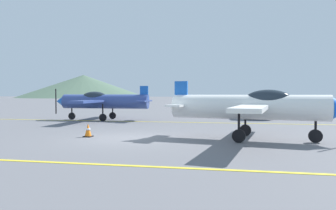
# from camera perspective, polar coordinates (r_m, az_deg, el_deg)

# --- Properties ---
(ground_plane) EXTENTS (400.00, 400.00, 0.00)m
(ground_plane) POSITION_cam_1_polar(r_m,az_deg,el_deg) (13.52, -7.38, -5.95)
(ground_plane) COLOR slate
(apron_line_near) EXTENTS (80.00, 0.16, 0.01)m
(apron_line_near) POSITION_cam_1_polar(r_m,az_deg,el_deg) (9.05, -17.27, -9.96)
(apron_line_near) COLOR yellow
(apron_line_near) RESTS_ON ground_plane
(apron_line_far) EXTENTS (80.00, 0.16, 0.01)m
(apron_line_far) POSITION_cam_1_polar(r_m,az_deg,el_deg) (21.03, -0.74, -3.08)
(apron_line_far) COLOR yellow
(apron_line_far) RESTS_ON ground_plane
(airplane_near) EXTENTS (7.10, 8.12, 2.43)m
(airplane_near) POSITION_cam_1_polar(r_m,az_deg,el_deg) (13.32, 15.21, -0.22)
(airplane_near) COLOR white
(airplane_near) RESTS_ON ground_plane
(airplane_mid) EXTENTS (7.02, 8.09, 2.43)m
(airplane_mid) POSITION_cam_1_polar(r_m,az_deg,el_deg) (23.12, -11.85, 0.73)
(airplane_mid) COLOR #33478C
(airplane_mid) RESTS_ON ground_plane
(car_sedan) EXTENTS (2.36, 4.46, 1.62)m
(car_sedan) POSITION_cam_1_polar(r_m,az_deg,el_deg) (25.31, 15.43, -0.38)
(car_sedan) COLOR #3372BF
(car_sedan) RESTS_ON ground_plane
(traffic_cone_front) EXTENTS (0.36, 0.36, 0.59)m
(traffic_cone_front) POSITION_cam_1_polar(r_m,az_deg,el_deg) (14.22, -14.21, -4.43)
(traffic_cone_front) COLOR black
(traffic_cone_front) RESTS_ON ground_plane
(hill_left) EXTENTS (65.44, 65.44, 11.59)m
(hill_left) POSITION_cam_1_polar(r_m,az_deg,el_deg) (167.95, -14.97, 3.28)
(hill_left) COLOR #4C6651
(hill_left) RESTS_ON ground_plane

